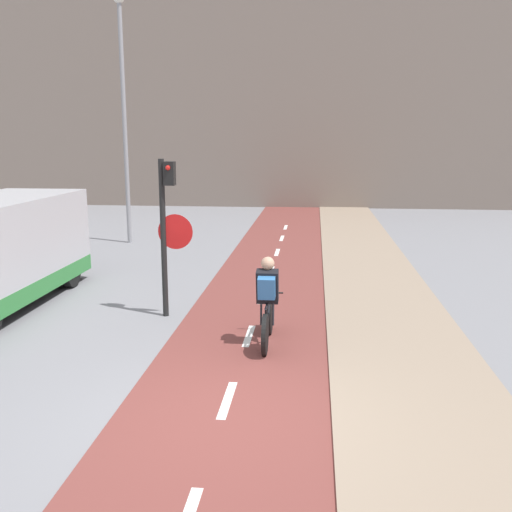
{
  "coord_description": "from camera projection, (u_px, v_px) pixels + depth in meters",
  "views": [
    {
      "loc": [
        1.09,
        -6.41,
        3.4
      ],
      "look_at": [
        0.0,
        4.21,
        1.2
      ],
      "focal_mm": 40.0,
      "sensor_mm": 36.0,
      "label": 1
    }
  ],
  "objects": [
    {
      "name": "sidewalk_strip",
      "position": [
        433.0,
        428.0,
        6.78
      ],
      "size": [
        2.4,
        60.0,
        0.05
      ],
      "color": "gray",
      "rests_on": "ground_plane"
    },
    {
      "name": "bike_lane",
      "position": [
        221.0,
        418.0,
        7.04
      ],
      "size": [
        2.71,
        60.0,
        0.02
      ],
      "color": "brown",
      "rests_on": "ground_plane"
    },
    {
      "name": "ground_plane",
      "position": [
        221.0,
        419.0,
        7.04
      ],
      "size": [
        120.0,
        120.0,
        0.0
      ],
      "primitive_type": "plane",
      "color": "gray"
    },
    {
      "name": "cyclist_near",
      "position": [
        267.0,
        304.0,
        9.44
      ],
      "size": [
        0.46,
        1.68,
        1.51
      ],
      "color": "black",
      "rests_on": "ground_plane"
    },
    {
      "name": "traffic_light_pole",
      "position": [
        167.0,
        220.0,
        10.77
      ],
      "size": [
        0.67,
        0.25,
        3.04
      ],
      "color": "black",
      "rests_on": "ground_plane"
    },
    {
      "name": "street_lamp_far",
      "position": [
        123.0,
        97.0,
        18.08
      ],
      "size": [
        0.36,
        0.36,
        7.83
      ],
      "color": "gray",
      "rests_on": "ground_plane"
    },
    {
      "name": "building_row_background",
      "position": [
        296.0,
        95.0,
        29.97
      ],
      "size": [
        60.0,
        5.2,
        11.28
      ],
      "color": "slate",
      "rests_on": "ground_plane"
    }
  ]
}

